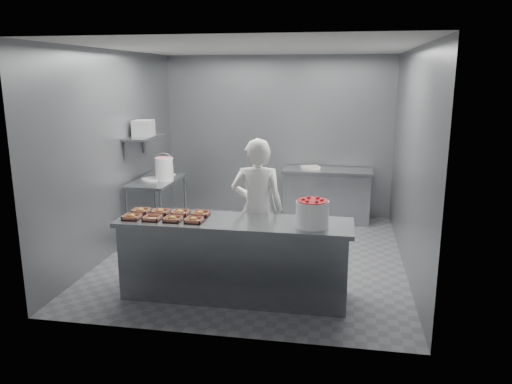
% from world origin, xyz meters
% --- Properties ---
extents(floor, '(4.50, 4.50, 0.00)m').
position_xyz_m(floor, '(0.00, 0.00, 0.00)').
color(floor, '#4C4C51').
rests_on(floor, ground).
extents(ceiling, '(4.50, 4.50, 0.00)m').
position_xyz_m(ceiling, '(0.00, 0.00, 2.80)').
color(ceiling, white).
rests_on(ceiling, wall_back).
extents(wall_back, '(4.00, 0.04, 2.80)m').
position_xyz_m(wall_back, '(0.00, 2.25, 1.40)').
color(wall_back, slate).
rests_on(wall_back, ground).
extents(wall_left, '(0.04, 4.50, 2.80)m').
position_xyz_m(wall_left, '(-2.00, 0.00, 1.40)').
color(wall_left, slate).
rests_on(wall_left, ground).
extents(wall_right, '(0.04, 4.50, 2.80)m').
position_xyz_m(wall_right, '(2.00, 0.00, 1.40)').
color(wall_right, slate).
rests_on(wall_right, ground).
extents(service_counter, '(2.60, 0.70, 0.90)m').
position_xyz_m(service_counter, '(0.00, -1.35, 0.45)').
color(service_counter, slate).
rests_on(service_counter, ground).
extents(prep_table, '(0.60, 1.20, 0.90)m').
position_xyz_m(prep_table, '(-1.65, 0.60, 0.59)').
color(prep_table, slate).
rests_on(prep_table, ground).
extents(back_counter, '(1.50, 0.60, 0.90)m').
position_xyz_m(back_counter, '(0.90, 1.90, 0.45)').
color(back_counter, slate).
rests_on(back_counter, ground).
extents(wall_shelf, '(0.35, 0.90, 0.03)m').
position_xyz_m(wall_shelf, '(-1.82, 0.60, 1.55)').
color(wall_shelf, slate).
rests_on(wall_shelf, wall_left).
extents(tray_0, '(0.19, 0.18, 0.06)m').
position_xyz_m(tray_0, '(-1.14, -1.48, 0.92)').
color(tray_0, tan).
rests_on(tray_0, service_counter).
extents(tray_1, '(0.19, 0.18, 0.04)m').
position_xyz_m(tray_1, '(-0.90, -1.48, 0.92)').
color(tray_1, tan).
rests_on(tray_1, service_counter).
extents(tray_2, '(0.19, 0.18, 0.06)m').
position_xyz_m(tray_2, '(-0.66, -1.48, 0.92)').
color(tray_2, tan).
rests_on(tray_2, service_counter).
extents(tray_3, '(0.19, 0.18, 0.06)m').
position_xyz_m(tray_3, '(-0.42, -1.48, 0.92)').
color(tray_3, tan).
rests_on(tray_3, service_counter).
extents(tray_4, '(0.19, 0.18, 0.06)m').
position_xyz_m(tray_4, '(-1.14, -1.22, 0.92)').
color(tray_4, tan).
rests_on(tray_4, service_counter).
extents(tray_5, '(0.19, 0.18, 0.06)m').
position_xyz_m(tray_5, '(-0.90, -1.22, 0.92)').
color(tray_5, tan).
rests_on(tray_5, service_counter).
extents(tray_6, '(0.19, 0.18, 0.06)m').
position_xyz_m(tray_6, '(-0.66, -1.22, 0.92)').
color(tray_6, tan).
rests_on(tray_6, service_counter).
extents(tray_7, '(0.19, 0.18, 0.06)m').
position_xyz_m(tray_7, '(-0.42, -1.22, 0.92)').
color(tray_7, tan).
rests_on(tray_7, service_counter).
extents(worker, '(0.66, 0.46, 1.74)m').
position_xyz_m(worker, '(0.15, -0.75, 0.87)').
color(worker, white).
rests_on(worker, ground).
extents(strawberry_tub, '(0.35, 0.35, 0.29)m').
position_xyz_m(strawberry_tub, '(0.86, -1.43, 1.05)').
color(strawberry_tub, white).
rests_on(strawberry_tub, service_counter).
extents(glaze_bucket, '(0.29, 0.27, 0.42)m').
position_xyz_m(glaze_bucket, '(-1.51, 0.57, 1.08)').
color(glaze_bucket, white).
rests_on(glaze_bucket, prep_table).
extents(bucket_lid, '(0.32, 0.32, 0.02)m').
position_xyz_m(bucket_lid, '(-1.70, 0.55, 0.91)').
color(bucket_lid, white).
rests_on(bucket_lid, prep_table).
extents(rag, '(0.13, 0.12, 0.02)m').
position_xyz_m(rag, '(-1.54, 0.94, 0.91)').
color(rag, '#CCB28C').
rests_on(rag, prep_table).
extents(appliance, '(0.30, 0.34, 0.24)m').
position_xyz_m(appliance, '(-1.82, 0.60, 1.68)').
color(appliance, gray).
rests_on(appliance, wall_shelf).
extents(paper_stack, '(0.34, 0.29, 0.05)m').
position_xyz_m(paper_stack, '(0.61, 1.90, 0.92)').
color(paper_stack, silver).
rests_on(paper_stack, back_counter).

